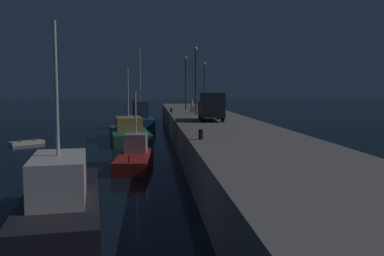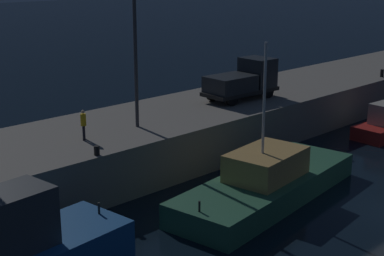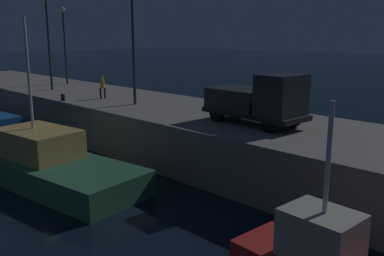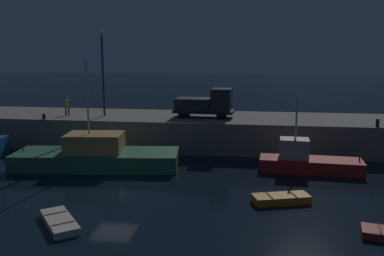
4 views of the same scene
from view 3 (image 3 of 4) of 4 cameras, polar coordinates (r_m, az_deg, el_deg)
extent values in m
cube|color=gray|center=(25.33, 1.73, -0.99)|extent=(75.53, 8.11, 2.79)
cube|color=#ADA899|center=(13.03, 17.07, -13.73)|extent=(2.20, 1.77, 1.44)
cylinder|color=silver|center=(12.17, 18.02, -3.92)|extent=(0.14, 0.14, 3.21)
cube|color=#2D6647|center=(23.03, -19.67, -5.13)|extent=(12.73, 5.39, 1.24)
cube|color=tan|center=(22.79, -20.09, -1.89)|extent=(4.49, 3.24, 1.40)
cylinder|color=silver|center=(22.57, -21.31, 6.84)|extent=(0.14, 0.14, 5.53)
cylinder|color=#38383D|center=(41.29, -16.83, 10.32)|extent=(0.20, 0.20, 6.57)
sphere|color=#F9EFCC|center=(41.32, -17.15, 15.12)|extent=(0.44, 0.44, 0.44)
cylinder|color=#38383D|center=(37.14, -18.82, 10.48)|extent=(0.20, 0.20, 7.20)
cylinder|color=#38383D|center=(27.95, -7.95, 10.85)|extent=(0.20, 0.20, 7.52)
cylinder|color=black|center=(21.69, 13.58, 1.33)|extent=(0.91, 0.33, 0.90)
cylinder|color=black|center=(20.19, 10.55, 0.65)|extent=(0.91, 0.33, 0.90)
cylinder|color=black|center=(23.81, 6.59, 2.59)|extent=(0.91, 0.33, 0.90)
cylinder|color=black|center=(22.45, 3.41, 2.04)|extent=(0.91, 0.33, 0.90)
cube|color=black|center=(21.96, 8.42, 2.02)|extent=(5.61, 2.53, 0.25)
cube|color=#23282D|center=(20.79, 12.03, 4.41)|extent=(1.88, 2.33, 1.99)
cube|color=#23282D|center=(22.48, 6.53, 4.02)|extent=(3.31, 2.41, 1.07)
cylinder|color=black|center=(31.20, -12.29, 4.64)|extent=(0.13, 0.13, 0.77)
cylinder|color=black|center=(31.18, -11.74, 4.66)|extent=(0.13, 0.13, 0.77)
cylinder|color=yellow|center=(31.10, -12.08, 5.94)|extent=(0.41, 0.41, 0.64)
sphere|color=beige|center=(31.05, -12.11, 6.73)|extent=(0.19, 0.19, 0.19)
cylinder|color=black|center=(30.78, -17.11, 3.97)|extent=(0.28, 0.28, 0.46)
camera|label=1|loc=(29.69, 110.52, -7.18)|focal=39.33mm
camera|label=2|loc=(43.60, -58.10, 12.71)|focal=54.96mm
camera|label=4|loc=(21.35, -111.91, -1.50)|focal=37.97mm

